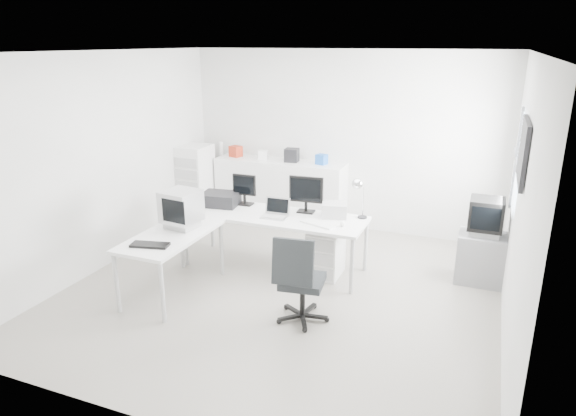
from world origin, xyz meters
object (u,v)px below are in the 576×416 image
at_px(laptop, 275,210).
at_px(crt_tv, 486,217).
at_px(crt_monitor, 181,208).
at_px(office_chair, 303,277).
at_px(drawer_pedestal, 326,253).
at_px(inkjet_printer, 220,199).
at_px(laser_printer, 334,210).
at_px(sideboard, 280,192).
at_px(filing_cabinet, 196,184).
at_px(main_desk, 274,241).
at_px(tv_cabinet, 481,258).
at_px(lcd_monitor_large, 306,195).
at_px(side_desk, 173,263).
at_px(lcd_monitor_small, 244,190).

distance_m(laptop, crt_tv, 2.61).
height_order(crt_monitor, office_chair, crt_monitor).
xyz_separation_m(drawer_pedestal, office_chair, (0.11, -1.18, 0.21)).
relative_size(inkjet_printer, crt_tv, 0.98).
height_order(laser_printer, crt_monitor, crt_monitor).
relative_size(sideboard, filing_cabinet, 1.65).
distance_m(main_desk, filing_cabinet, 2.30).
bearing_deg(laptop, office_chair, -56.07).
distance_m(tv_cabinet, filing_cabinet, 4.56).
bearing_deg(main_desk, crt_monitor, -135.00).
bearing_deg(lcd_monitor_large, laser_printer, -8.14).
bearing_deg(office_chair, side_desk, 170.99).
relative_size(drawer_pedestal, lcd_monitor_small, 1.43).
distance_m(lcd_monitor_large, laser_printer, 0.43).
distance_m(laptop, filing_cabinet, 2.39).
bearing_deg(laser_printer, laptop, -170.74).
bearing_deg(crt_tv, lcd_monitor_large, -171.42).
bearing_deg(lcd_monitor_large, lcd_monitor_small, 176.15).
xyz_separation_m(main_desk, drawer_pedestal, (0.70, 0.05, -0.08)).
xyz_separation_m(side_desk, filing_cabinet, (-1.08, 2.33, 0.27)).
bearing_deg(side_desk, crt_monitor, 90.00).
height_order(drawer_pedestal, crt_monitor, crt_monitor).
height_order(drawer_pedestal, laser_printer, laser_printer).
distance_m(main_desk, side_desk, 1.39).
bearing_deg(main_desk, side_desk, -127.69).
relative_size(lcd_monitor_large, crt_tv, 0.95).
relative_size(main_desk, crt_tv, 4.80).
bearing_deg(side_desk, lcd_monitor_small, 77.47).
bearing_deg(tv_cabinet, laptop, -164.79).
bearing_deg(laptop, inkjet_printer, 164.89).
height_order(inkjet_printer, sideboard, sideboard).
distance_m(inkjet_printer, lcd_monitor_small, 0.36).
bearing_deg(inkjet_printer, laser_printer, -3.47).
bearing_deg(office_chair, inkjet_printer, 135.59).
height_order(lcd_monitor_large, laptop, lcd_monitor_large).
bearing_deg(laptop, drawer_pedestal, 10.41).
bearing_deg(crt_tv, lcd_monitor_small, -173.88).
bearing_deg(filing_cabinet, laptop, -33.76).
height_order(lcd_monitor_small, office_chair, lcd_monitor_small).
relative_size(main_desk, laptop, 7.58).
distance_m(lcd_monitor_large, tv_cabinet, 2.34).
bearing_deg(filing_cabinet, crt_tv, -8.10).
bearing_deg(laser_printer, tv_cabinet, -3.97).
relative_size(lcd_monitor_large, laser_printer, 1.50).
bearing_deg(office_chair, main_desk, 117.84).
xyz_separation_m(inkjet_printer, laptop, (0.90, -0.20, 0.01)).
relative_size(tv_cabinet, crt_tv, 1.26).
height_order(lcd_monitor_large, office_chair, lcd_monitor_large).
relative_size(side_desk, inkjet_printer, 2.85).
relative_size(side_desk, crt_monitor, 2.78).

